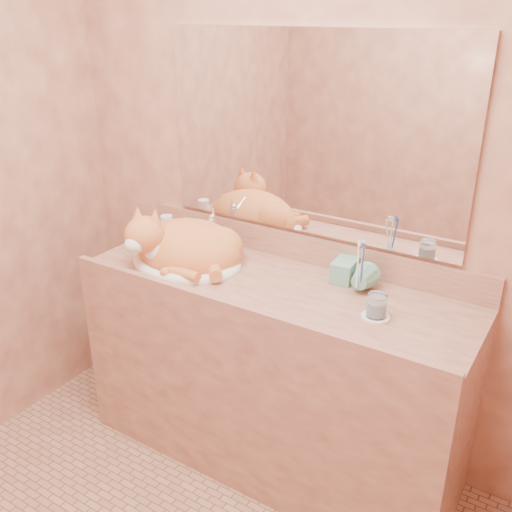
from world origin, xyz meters
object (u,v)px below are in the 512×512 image
Objects in this scene: toothbrush_cup at (359,284)px; soap_dispenser at (340,264)px; sink_basin at (186,246)px; water_glass at (377,305)px; cat at (183,244)px; vanity_counter at (272,374)px.

soap_dispenser is at bearing 160.25° from toothbrush_cup.
sink_basin reaches higher than water_glass.
sink_basin is at bearing -171.26° from soap_dispenser.
sink_basin is at bearing 178.63° from water_glass.
soap_dispenser is at bearing 2.74° from cat.
cat is at bearing -155.62° from sink_basin.
cat reaches higher than water_glass.
sink_basin is 4.61× the size of toothbrush_cup.
cat is at bearing -171.08° from soap_dispenser.
toothbrush_cup is 0.18m from water_glass.
water_glass is (0.12, -0.13, 0.00)m from toothbrush_cup.
toothbrush_cup is (0.32, 0.09, 0.47)m from vanity_counter.
vanity_counter is 15.18× the size of toothbrush_cup.
soap_dispenser is 2.30× the size of water_glass.
toothbrush_cup is at bearing -23.48° from soap_dispenser.
vanity_counter is 0.65m from sink_basin.
sink_basin is at bearing 12.03° from cat.
sink_basin is 5.86× the size of water_glass.
vanity_counter is 19.28× the size of water_glass.
toothbrush_cup is at bearing 133.40° from water_glass.
soap_dispenser reaches higher than water_glass.
water_glass is (0.22, -0.16, -0.04)m from soap_dispenser.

